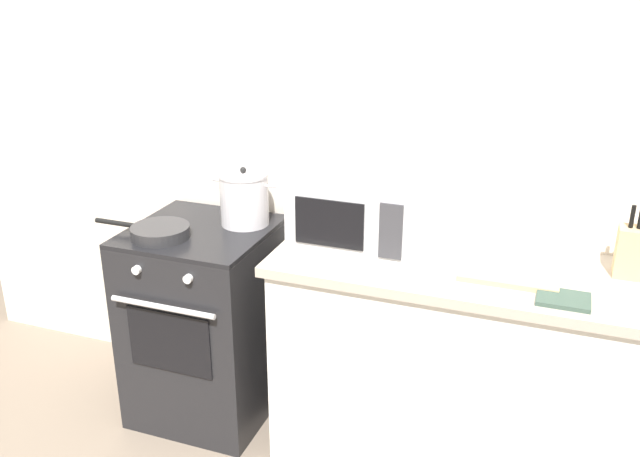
{
  "coord_description": "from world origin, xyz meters",
  "views": [
    {
      "loc": [
        1.12,
        -1.84,
        2.03
      ],
      "look_at": [
        0.21,
        0.6,
        1.0
      ],
      "focal_mm": 38.7,
      "sensor_mm": 36.0,
      "label": 1
    }
  ],
  "objects_px": {
    "frying_pan": "(159,231)",
    "microwave": "(358,210)",
    "stock_pot": "(244,198)",
    "knife_block": "(634,252)",
    "oven_mitt": "(563,299)",
    "cutting_board": "(510,272)",
    "stove": "(206,322)"
  },
  "relations": [
    {
      "from": "microwave",
      "to": "cutting_board",
      "type": "bearing_deg",
      "value": -7.12
    },
    {
      "from": "frying_pan",
      "to": "cutting_board",
      "type": "distance_m",
      "value": 1.44
    },
    {
      "from": "stock_pot",
      "to": "cutting_board",
      "type": "relative_size",
      "value": 0.84
    },
    {
      "from": "stove",
      "to": "frying_pan",
      "type": "relative_size",
      "value": 2.05
    },
    {
      "from": "stock_pot",
      "to": "knife_block",
      "type": "height_order",
      "value": "knife_block"
    },
    {
      "from": "stock_pot",
      "to": "frying_pan",
      "type": "relative_size",
      "value": 0.68
    },
    {
      "from": "stock_pot",
      "to": "oven_mitt",
      "type": "bearing_deg",
      "value": -12.08
    },
    {
      "from": "stock_pot",
      "to": "microwave",
      "type": "relative_size",
      "value": 0.61
    },
    {
      "from": "microwave",
      "to": "cutting_board",
      "type": "relative_size",
      "value": 1.39
    },
    {
      "from": "cutting_board",
      "to": "frying_pan",
      "type": "bearing_deg",
      "value": -174.48
    },
    {
      "from": "microwave",
      "to": "cutting_board",
      "type": "height_order",
      "value": "microwave"
    },
    {
      "from": "stove",
      "to": "stock_pot",
      "type": "bearing_deg",
      "value": 39.7
    },
    {
      "from": "stock_pot",
      "to": "frying_pan",
      "type": "height_order",
      "value": "stock_pot"
    },
    {
      "from": "knife_block",
      "to": "frying_pan",
      "type": "bearing_deg",
      "value": -171.47
    },
    {
      "from": "oven_mitt",
      "to": "stove",
      "type": "bearing_deg",
      "value": 174.04
    },
    {
      "from": "knife_block",
      "to": "oven_mitt",
      "type": "relative_size",
      "value": 1.53
    },
    {
      "from": "stove",
      "to": "stock_pot",
      "type": "distance_m",
      "value": 0.61
    },
    {
      "from": "stock_pot",
      "to": "cutting_board",
      "type": "bearing_deg",
      "value": -6.43
    },
    {
      "from": "stove",
      "to": "cutting_board",
      "type": "xyz_separation_m",
      "value": [
        1.32,
        0.0,
        0.47
      ]
    },
    {
      "from": "stock_pot",
      "to": "microwave",
      "type": "distance_m",
      "value": 0.54
    },
    {
      "from": "microwave",
      "to": "stock_pot",
      "type": "bearing_deg",
      "value": 174.37
    },
    {
      "from": "stove",
      "to": "stock_pot",
      "type": "xyz_separation_m",
      "value": [
        0.16,
        0.13,
        0.58
      ]
    },
    {
      "from": "cutting_board",
      "to": "oven_mitt",
      "type": "bearing_deg",
      "value": -39.21
    },
    {
      "from": "microwave",
      "to": "oven_mitt",
      "type": "xyz_separation_m",
      "value": [
        0.82,
        -0.24,
        -0.14
      ]
    },
    {
      "from": "frying_pan",
      "to": "microwave",
      "type": "relative_size",
      "value": 0.9
    },
    {
      "from": "stock_pot",
      "to": "cutting_board",
      "type": "xyz_separation_m",
      "value": [
        1.17,
        -0.13,
        -0.11
      ]
    },
    {
      "from": "stock_pot",
      "to": "frying_pan",
      "type": "xyz_separation_m",
      "value": [
        -0.27,
        -0.27,
        -0.09
      ]
    },
    {
      "from": "frying_pan",
      "to": "microwave",
      "type": "height_order",
      "value": "microwave"
    },
    {
      "from": "cutting_board",
      "to": "knife_block",
      "type": "height_order",
      "value": "knife_block"
    },
    {
      "from": "oven_mitt",
      "to": "knife_block",
      "type": "bearing_deg",
      "value": 52.84
    },
    {
      "from": "knife_block",
      "to": "oven_mitt",
      "type": "height_order",
      "value": "knife_block"
    },
    {
      "from": "stove",
      "to": "stock_pot",
      "type": "height_order",
      "value": "stock_pot"
    }
  ]
}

